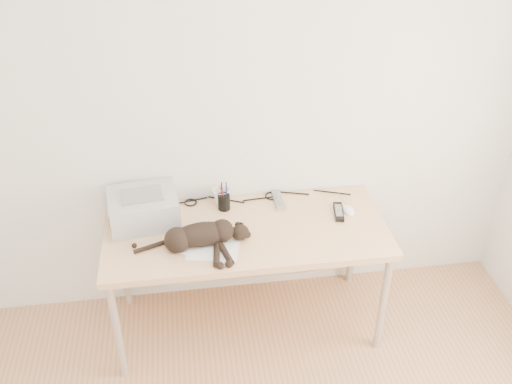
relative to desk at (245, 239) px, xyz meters
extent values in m
plane|color=silver|center=(0.00, 0.27, 0.69)|extent=(3.50, 0.00, 3.50)
cube|color=#DAB07F|center=(0.00, -0.09, 0.11)|extent=(1.60, 0.70, 0.04)
cylinder|color=#B9B9BC|center=(-0.75, -0.39, -0.26)|extent=(0.04, 0.04, 0.70)
cylinder|color=#B9B9BC|center=(0.75, -0.39, -0.26)|extent=(0.04, 0.04, 0.70)
cylinder|color=#B9B9BC|center=(-0.75, 0.21, -0.26)|extent=(0.04, 0.04, 0.70)
cylinder|color=#B9B9BC|center=(0.75, 0.21, -0.26)|extent=(0.04, 0.04, 0.70)
cube|color=#DAB07F|center=(0.00, 0.24, -0.21)|extent=(1.48, 0.02, 0.60)
cube|color=#B6B6BB|center=(-0.57, 0.08, 0.22)|extent=(0.42, 0.37, 0.17)
cube|color=black|center=(-0.57, 0.08, 0.23)|extent=(0.32, 0.06, 0.10)
cube|color=gray|center=(-0.57, 0.08, 0.31)|extent=(0.25, 0.19, 0.01)
cube|color=white|center=(-0.20, -0.24, 0.14)|extent=(0.31, 0.25, 0.00)
cube|color=white|center=(-0.23, -0.22, 0.14)|extent=(0.33, 0.29, 0.00)
ellipsoid|color=black|center=(-0.26, -0.19, 0.20)|extent=(0.34, 0.17, 0.14)
sphere|color=black|center=(-0.39, -0.21, 0.20)|extent=(0.14, 0.14, 0.14)
ellipsoid|color=black|center=(-0.05, -0.17, 0.18)|extent=(0.11, 0.10, 0.09)
cone|color=black|center=(-0.05, -0.13, 0.22)|extent=(0.04, 0.05, 0.04)
cone|color=black|center=(-0.03, -0.13, 0.21)|extent=(0.04, 0.05, 0.05)
cylinder|color=black|center=(-0.19, -0.30, 0.15)|extent=(0.05, 0.19, 0.03)
cylinder|color=black|center=(-0.14, -0.30, 0.15)|extent=(0.05, 0.19, 0.03)
cylinder|color=black|center=(-0.52, -0.18, 0.15)|extent=(0.21, 0.05, 0.02)
imported|color=white|center=(-0.11, 0.19, 0.18)|extent=(0.14, 0.14, 0.10)
cylinder|color=black|center=(-0.10, 0.14, 0.18)|extent=(0.07, 0.07, 0.10)
cylinder|color=#990C0C|center=(-0.12, 0.14, 0.25)|extent=(0.01, 0.01, 0.13)
cylinder|color=navy|center=(-0.09, 0.14, 0.25)|extent=(0.01, 0.01, 0.13)
cylinder|color=black|center=(-0.10, 0.13, 0.25)|extent=(0.01, 0.01, 0.13)
cube|color=gray|center=(0.23, 0.16, 0.14)|extent=(0.06, 0.19, 0.02)
cube|color=black|center=(0.56, -0.01, 0.14)|extent=(0.08, 0.19, 0.02)
ellipsoid|color=white|center=(0.62, 0.01, 0.15)|extent=(0.07, 0.12, 0.04)
camera|label=1|loc=(-0.32, -2.65, 2.06)|focal=40.00mm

